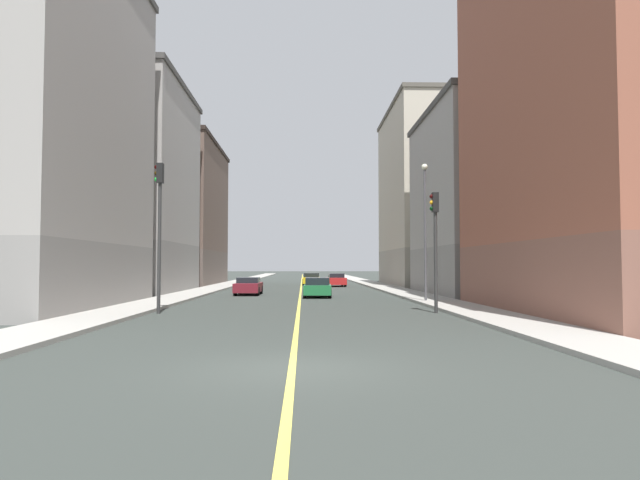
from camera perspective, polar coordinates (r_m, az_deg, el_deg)
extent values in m
plane|color=#303632|center=(12.24, -2.81, -12.73)|extent=(400.00, 400.00, 0.00)
cube|color=#9E9B93|center=(61.57, 5.62, -4.48)|extent=(2.69, 168.00, 0.15)
cube|color=#9E9B93|center=(61.63, -9.38, -4.46)|extent=(2.69, 168.00, 0.15)
cube|color=#E5D14C|center=(61.08, -1.88, -4.57)|extent=(0.16, 154.00, 0.01)
cube|color=brown|center=(27.88, 26.79, -3.45)|extent=(8.27, 16.89, 3.19)
cube|color=#93513D|center=(29.18, 26.42, 14.89)|extent=(8.27, 16.89, 15.18)
cube|color=gray|center=(43.39, 16.16, -3.02)|extent=(8.27, 14.36, 3.47)
cube|color=#9E9993|center=(43.82, 16.06, 5.65)|extent=(8.27, 14.36, 9.75)
cube|color=#474442|center=(44.82, 15.97, 12.09)|extent=(8.57, 14.66, 0.40)
cube|color=#9D9688|center=(61.36, 10.84, -2.76)|extent=(8.27, 17.70, 3.79)
cube|color=#BCB29E|center=(62.01, 10.77, 5.80)|extent=(8.27, 17.70, 14.66)
cube|color=#545047|center=(63.54, 10.71, 12.53)|extent=(8.57, 18.00, 0.40)
cube|color=gray|center=(31.87, -27.23, -3.22)|extent=(8.27, 15.52, 3.26)
cube|color=#9E9993|center=(33.04, -26.89, 13.06)|extent=(8.27, 15.52, 15.27)
cube|color=gray|center=(47.57, -18.45, -2.68)|extent=(8.27, 14.24, 3.89)
cube|color=#9E9993|center=(48.22, -18.31, 7.00)|extent=(8.27, 14.24, 12.34)
cube|color=#474442|center=(49.67, -18.21, 14.27)|extent=(8.57, 14.54, 0.40)
cube|color=brown|center=(64.92, -13.88, -2.74)|extent=(8.27, 17.76, 3.73)
cube|color=brown|center=(65.33, -13.81, 3.96)|extent=(8.27, 17.76, 11.53)
cube|color=#2B221D|center=(66.27, -13.75, 9.10)|extent=(8.57, 18.06, 0.40)
cylinder|color=#2D2D2D|center=(26.54, 11.50, -2.20)|extent=(0.16, 0.16, 4.60)
cube|color=black|center=(26.70, 11.44, 3.71)|extent=(0.28, 0.32, 0.90)
sphere|color=#320404|center=(26.69, 11.10, 4.29)|extent=(0.20, 0.20, 0.20)
sphere|color=orange|center=(26.66, 11.11, 3.70)|extent=(0.20, 0.20, 0.20)
sphere|color=black|center=(26.63, 11.11, 3.10)|extent=(0.20, 0.20, 0.20)
cylinder|color=#2D2D2D|center=(26.66, -15.78, -0.77)|extent=(0.16, 0.16, 5.89)
cube|color=black|center=(26.98, -15.69, 6.46)|extent=(0.28, 0.32, 0.90)
sphere|color=#320404|center=(27.06, -16.02, 7.01)|extent=(0.20, 0.20, 0.20)
sphere|color=#352204|center=(27.02, -16.03, 6.43)|extent=(0.20, 0.20, 0.20)
sphere|color=green|center=(26.97, -16.03, 5.84)|extent=(0.20, 0.20, 0.20)
cylinder|color=#4C4C51|center=(33.48, 10.48, 0.54)|extent=(0.14, 0.14, 7.58)
sphere|color=#EAEACC|center=(33.92, 10.42, 7.20)|extent=(0.36, 0.36, 0.36)
cube|color=gold|center=(62.50, -0.88, -4.03)|extent=(1.89, 4.44, 0.65)
cube|color=black|center=(62.41, -0.88, -3.53)|extent=(1.65, 2.19, 0.45)
cylinder|color=black|center=(63.87, -1.67, -4.21)|extent=(0.22, 0.64, 0.64)
cylinder|color=black|center=(63.90, -0.15, -4.21)|extent=(0.22, 0.64, 0.64)
cylinder|color=black|center=(61.12, -1.65, -4.28)|extent=(0.22, 0.64, 0.64)
cylinder|color=black|center=(61.16, -0.06, -4.28)|extent=(0.22, 0.64, 0.64)
cube|color=red|center=(58.89, 1.63, -4.11)|extent=(1.92, 4.42, 0.68)
cube|color=black|center=(58.89, 1.62, -3.57)|extent=(1.60, 1.94, 0.43)
cylinder|color=black|center=(60.17, 0.75, -4.31)|extent=(0.25, 0.65, 0.64)
cylinder|color=black|center=(60.32, 2.24, -4.30)|extent=(0.25, 0.65, 0.64)
cylinder|color=black|center=(57.48, 0.99, -4.39)|extent=(0.25, 0.65, 0.64)
cylinder|color=black|center=(57.65, 2.54, -4.38)|extent=(0.25, 0.65, 0.64)
cube|color=#1E6B38|center=(38.80, -0.25, -4.96)|extent=(1.93, 4.07, 0.63)
cube|color=black|center=(38.71, -0.25, -4.14)|extent=(1.66, 2.11, 0.48)
cylinder|color=black|center=(40.06, -1.43, -5.19)|extent=(0.24, 0.65, 0.64)
cylinder|color=black|center=(40.05, 0.94, -5.19)|extent=(0.24, 0.65, 0.64)
cylinder|color=black|center=(37.58, -1.53, -5.36)|extent=(0.24, 0.65, 0.64)
cylinder|color=black|center=(37.57, 1.00, -5.36)|extent=(0.24, 0.65, 0.64)
cube|color=maroon|center=(42.37, -7.16, -4.72)|extent=(1.83, 4.40, 0.65)
cube|color=black|center=(42.26, -7.17, -4.00)|extent=(1.58, 1.94, 0.41)
cylinder|color=black|center=(43.82, -8.01, -4.94)|extent=(0.23, 0.64, 0.64)
cylinder|color=black|center=(43.65, -5.91, -4.96)|extent=(0.23, 0.64, 0.64)
cylinder|color=black|center=(41.13, -8.48, -5.09)|extent=(0.23, 0.64, 0.64)
cylinder|color=black|center=(40.95, -6.24, -5.12)|extent=(0.23, 0.64, 0.64)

